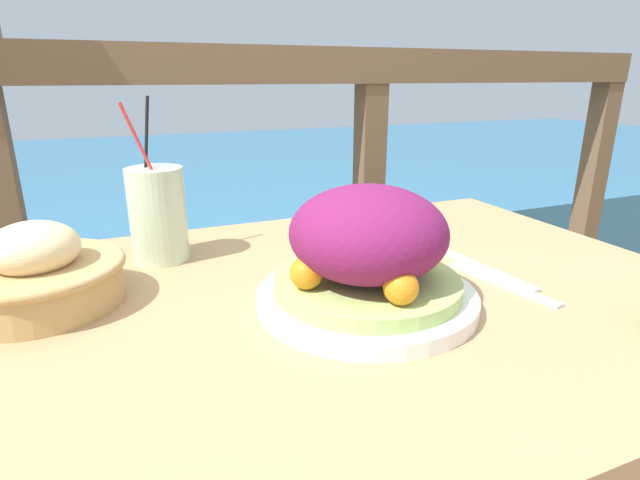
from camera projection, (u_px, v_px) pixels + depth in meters
patio_table at (312, 361)px, 0.70m from camera, size 1.13×0.75×0.71m
railing_fence at (209, 173)px, 1.25m from camera, size 2.80×0.08×1.06m
sea_backdrop at (148, 192)px, 3.62m from camera, size 12.00×4.00×0.38m
salad_plate at (367, 255)px, 0.62m from camera, size 0.28×0.28×0.16m
drink_glass at (158, 214)px, 0.78m from camera, size 0.09×0.09×0.25m
bread_basket at (38, 274)px, 0.63m from camera, size 0.21×0.21×0.11m
fork at (502, 283)px, 0.70m from camera, size 0.05×0.18×0.00m
knife at (487, 270)px, 0.75m from camera, size 0.03×0.18×0.00m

